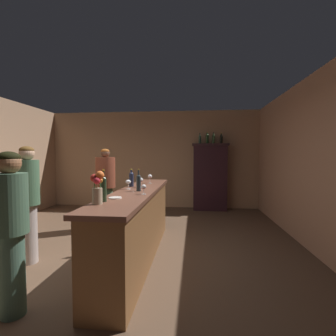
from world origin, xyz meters
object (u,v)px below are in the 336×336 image
Objects in this scene: wine_bottle_pinot at (104,188)px; patron_in_grey at (11,224)px; wine_bottle_rose at (131,178)px; display_bottle_midright at (221,139)px; display_cabinet at (210,176)px; wine_glass_rear at (128,182)px; patron_redhead at (28,198)px; display_bottle_left at (200,139)px; wine_glass_front at (144,187)px; bar_counter at (138,224)px; flower_arrangement at (97,187)px; display_bottle_center at (214,138)px; wine_glass_spare at (150,177)px; patron_tall at (106,186)px; wine_bottle_riesling at (139,182)px; display_bottle_midleft at (207,138)px; wine_glass_mid at (140,180)px; cheese_plate at (115,198)px.

wine_bottle_pinot is 0.89m from patron_in_grey.
display_bottle_midright reaches higher than wine_bottle_rose.
display_cabinet is 3.59m from wine_glass_rear.
display_bottle_midright is 4.83m from patron_redhead.
wine_glass_front is at bearing -101.90° from display_bottle_left.
wine_bottle_pinot reaches higher than bar_counter.
display_bottle_center is (1.49, 4.42, 0.77)m from flower_arrangement.
wine_glass_front is 4.01m from display_bottle_center.
wine_glass_spare is 2.83m from display_bottle_left.
display_bottle_left is 1.00× the size of display_bottle_midright.
bar_counter is at bearing 1.37° from patron_tall.
wine_bottle_riesling is at bearing -113.16° from display_bottle_midright.
wine_glass_front is at bearing -53.80° from wine_glass_rear.
wine_bottle_pinot is at bearing -109.09° from display_bottle_center.
wine_bottle_pinot is 4.60m from display_bottle_center.
wine_bottle_riesling is 3.75m from display_bottle_midleft.
wine_glass_front is at bearing -104.79° from display_bottle_midleft.
display_bottle_left is 5.18m from patron_in_grey.
patron_in_grey reaches higher than wine_glass_mid.
display_bottle_center is at bearing 70.91° from wine_bottle_pinot.
wine_bottle_riesling is 1.83m from patron_tall.
patron_redhead reaches higher than wine_glass_mid.
cheese_plate is at bearing -94.45° from wine_glass_mid.
wine_glass_mid is at bearing 105.67° from wine_glass_front.
wine_bottle_pinot is at bearing -121.27° from wine_glass_front.
display_cabinet reaches higher than wine_glass_mid.
wine_bottle_riesling is (0.05, -0.11, 0.62)m from bar_counter.
wine_glass_front is 0.43× the size of display_bottle_left.
wine_glass_spare is (0.19, 1.73, -0.03)m from wine_bottle_pinot.
wine_glass_mid is 0.47× the size of display_bottle_midleft.
patron_tall reaches higher than wine_bottle_rose.
display_bottle_left is at bearing 74.08° from bar_counter.
display_bottle_center reaches higher than wine_glass_front.
patron_tall is at bearing 121.95° from wine_glass_rear.
wine_bottle_riesling reaches higher than bar_counter.
cheese_plate is 4.36m from display_bottle_midleft.
wine_glass_rear is 0.79m from wine_glass_spare.
wine_bottle_pinot is 0.26m from cheese_plate.
bar_counter is 3.97m from display_bottle_midright.
bar_counter is 2.00× the size of patron_in_grey.
display_bottle_midright reaches higher than flower_arrangement.
wine_glass_rear is 3.72m from display_bottle_center.
patron_tall is (-2.22, -1.98, -0.06)m from display_cabinet.
wine_glass_rear is 0.76m from cheese_plate.
wine_glass_rear is 1.38m from patron_redhead.
flower_arrangement is at bearing -100.75° from cheese_plate.
display_bottle_midleft reaches higher than display_cabinet.
patron_in_grey is at bearing -114.99° from display_bottle_center.
wine_glass_spare is 3.07m from display_bottle_midright.
flower_arrangement reaches higher than wine_glass_rear.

